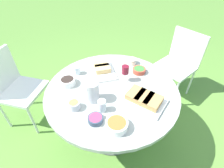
# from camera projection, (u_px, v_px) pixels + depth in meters

# --- Properties ---
(ground_plane) EXTENTS (40.00, 40.00, 0.00)m
(ground_plane) POSITION_uv_depth(u_px,v_px,m) (112.00, 134.00, 2.04)
(ground_plane) COLOR #5B8C38
(dining_table) EXTENTS (1.20, 1.20, 0.72)m
(dining_table) POSITION_uv_depth(u_px,v_px,m) (112.00, 98.00, 1.65)
(dining_table) COLOR #4C4C51
(dining_table) RESTS_ON ground_plane
(chair_near_left) EXTENTS (0.47, 0.49, 0.89)m
(chair_near_left) POSITION_uv_depth(u_px,v_px,m) (180.00, 60.00, 2.28)
(chair_near_left) COLOR silver
(chair_near_left) RESTS_ON ground_plane
(chair_near_right) EXTENTS (0.58, 0.57, 0.89)m
(chair_near_right) POSITION_uv_depth(u_px,v_px,m) (14.00, 85.00, 1.91)
(chair_near_right) COLOR silver
(chair_near_right) RESTS_ON ground_plane
(water_pitcher) EXTENTS (0.12, 0.11, 0.18)m
(water_pitcher) POSITION_uv_depth(u_px,v_px,m) (92.00, 91.00, 1.41)
(water_pitcher) COLOR silver
(water_pitcher) RESTS_ON dining_table
(wine_glass) EXTENTS (0.07, 0.07, 0.16)m
(wine_glass) POSITION_uv_depth(u_px,v_px,m) (125.00, 70.00, 1.59)
(wine_glass) COLOR silver
(wine_glass) RESTS_ON dining_table
(platter_bread_main) EXTENTS (0.29, 0.38, 0.07)m
(platter_bread_main) POSITION_uv_depth(u_px,v_px,m) (144.00, 99.00, 1.43)
(platter_bread_main) COLOR white
(platter_bread_main) RESTS_ON dining_table
(platter_charcuterie) EXTENTS (0.36, 0.39, 0.07)m
(platter_charcuterie) POSITION_uv_depth(u_px,v_px,m) (102.00, 69.00, 1.76)
(platter_charcuterie) COLOR white
(platter_charcuterie) RESTS_ON dining_table
(bowl_fries) EXTENTS (0.09, 0.09, 0.07)m
(bowl_fries) POSITION_uv_depth(u_px,v_px,m) (74.00, 105.00, 1.38)
(bowl_fries) COLOR silver
(bowl_fries) RESTS_ON dining_table
(bowl_salad) EXTENTS (0.13, 0.13, 0.05)m
(bowl_salad) POSITION_uv_depth(u_px,v_px,m) (139.00, 70.00, 1.75)
(bowl_salad) COLOR #B74733
(bowl_salad) RESTS_ON dining_table
(bowl_olives) EXTENTS (0.14, 0.14, 0.06)m
(bowl_olives) POSITION_uv_depth(u_px,v_px,m) (68.00, 81.00, 1.60)
(bowl_olives) COLOR white
(bowl_olives) RESTS_ON dining_table
(bowl_dip_red) EXTENTS (0.11, 0.11, 0.04)m
(bowl_dip_red) POSITION_uv_depth(u_px,v_px,m) (96.00, 119.00, 1.29)
(bowl_dip_red) COLOR #334256
(bowl_dip_red) RESTS_ON dining_table
(bowl_dip_cream) EXTENTS (0.10, 0.10, 0.06)m
(bowl_dip_cream) POSITION_uv_depth(u_px,v_px,m) (132.00, 61.00, 1.86)
(bowl_dip_cream) COLOR beige
(bowl_dip_cream) RESTS_ON dining_table
(bowl_roasted_veg) EXTENTS (0.16, 0.16, 0.06)m
(bowl_roasted_veg) POSITION_uv_depth(u_px,v_px,m) (117.00, 125.00, 1.23)
(bowl_roasted_veg) COLOR white
(bowl_roasted_veg) RESTS_ON dining_table
(cup_water_near) EXTENTS (0.06, 0.06, 0.10)m
(cup_water_near) POSITION_uv_depth(u_px,v_px,m) (102.00, 106.00, 1.35)
(cup_water_near) COLOR silver
(cup_water_near) RESTS_ON dining_table
(cup_water_far) EXTENTS (0.06, 0.06, 0.08)m
(cup_water_far) POSITION_uv_depth(u_px,v_px,m) (77.00, 70.00, 1.72)
(cup_water_far) COLOR silver
(cup_water_far) RESTS_ON dining_table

